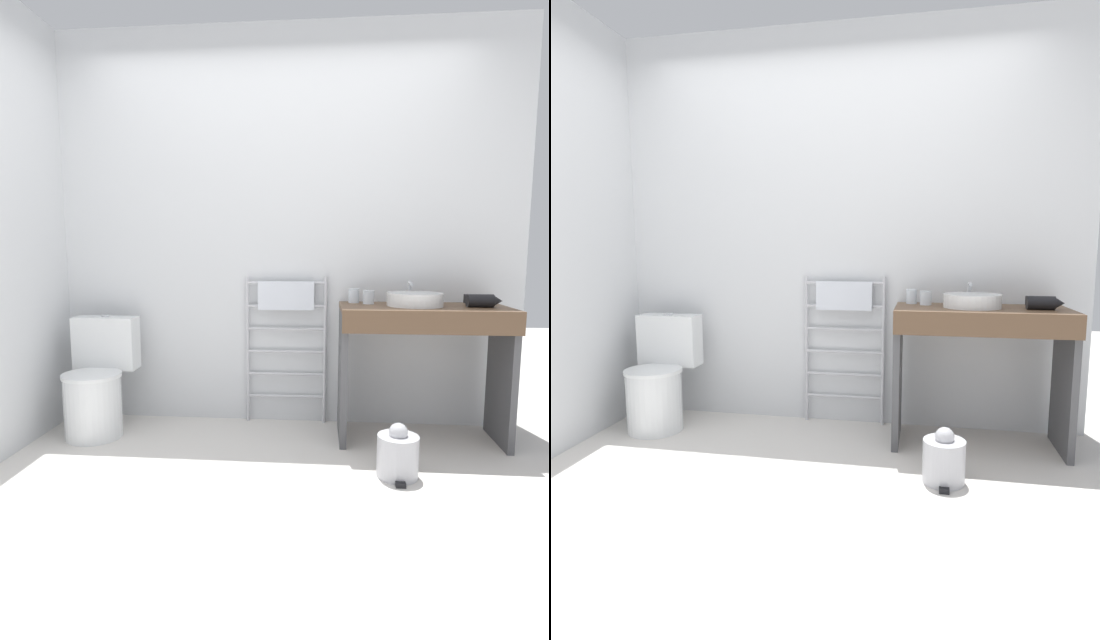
{
  "view_description": "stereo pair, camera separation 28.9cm",
  "coord_description": "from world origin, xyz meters",
  "views": [
    {
      "loc": [
        0.28,
        -2.04,
        1.18
      ],
      "look_at": [
        0.02,
        0.81,
        0.79
      ],
      "focal_mm": 28.0,
      "sensor_mm": 36.0,
      "label": 1
    },
    {
      "loc": [
        0.57,
        -2.0,
        1.18
      ],
      "look_at": [
        0.02,
        0.81,
        0.79
      ],
      "focal_mm": 28.0,
      "sensor_mm": 36.0,
      "label": 2
    }
  ],
  "objects": [
    {
      "name": "cup_near_wall",
      "position": [
        0.5,
        1.23,
        0.89
      ],
      "size": [
        0.07,
        0.07,
        0.09
      ],
      "color": "silver",
      "rests_on": "vanity_counter"
    },
    {
      "name": "trash_bin",
      "position": [
        0.7,
        0.51,
        0.12
      ],
      "size": [
        0.22,
        0.25,
        0.29
      ],
      "color": "#B7B7BC",
      "rests_on": "ground_plane"
    },
    {
      "name": "hair_dryer",
      "position": [
        1.25,
        1.04,
        0.89
      ],
      "size": [
        0.2,
        0.19,
        0.08
      ],
      "color": "black",
      "rests_on": "vanity_counter"
    },
    {
      "name": "vanity_counter",
      "position": [
        0.92,
        1.05,
        0.58
      ],
      "size": [
        1.01,
        0.52,
        0.85
      ],
      "color": "brown",
      "rests_on": "ground_plane"
    },
    {
      "name": "sink_basin",
      "position": [
        0.86,
        1.07,
        0.89
      ],
      "size": [
        0.34,
        0.34,
        0.08
      ],
      "color": "white",
      "rests_on": "vanity_counter"
    },
    {
      "name": "wall_back",
      "position": [
        0.0,
        1.41,
        1.32
      ],
      "size": [
        3.24,
        0.12,
        2.64
      ],
      "primitive_type": "cube",
      "color": "silver",
      "rests_on": "ground_plane"
    },
    {
      "name": "towel_radiator",
      "position": [
        0.05,
        1.3,
        0.72
      ],
      "size": [
        0.56,
        0.06,
        1.01
      ],
      "color": "silver",
      "rests_on": "ground_plane"
    },
    {
      "name": "faucet",
      "position": [
        0.86,
        1.25,
        0.94
      ],
      "size": [
        0.02,
        0.1,
        0.14
      ],
      "color": "silver",
      "rests_on": "vanity_counter"
    },
    {
      "name": "cup_near_edge",
      "position": [
        0.59,
        1.17,
        0.89
      ],
      "size": [
        0.07,
        0.07,
        0.09
      ],
      "color": "silver",
      "rests_on": "vanity_counter"
    },
    {
      "name": "wall_side",
      "position": [
        -1.56,
        0.68,
        1.32
      ],
      "size": [
        0.12,
        2.01,
        2.64
      ],
      "primitive_type": "cube",
      "color": "silver",
      "rests_on": "ground_plane"
    },
    {
      "name": "ground_plane",
      "position": [
        0.0,
        0.0,
        0.0
      ],
      "size": [
        12.0,
        12.0,
        0.0
      ],
      "primitive_type": "plane",
      "color": "silver"
    },
    {
      "name": "toilet",
      "position": [
        -1.15,
        0.99,
        0.32
      ],
      "size": [
        0.42,
        0.5,
        0.76
      ],
      "color": "white",
      "rests_on": "ground_plane"
    }
  ]
}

